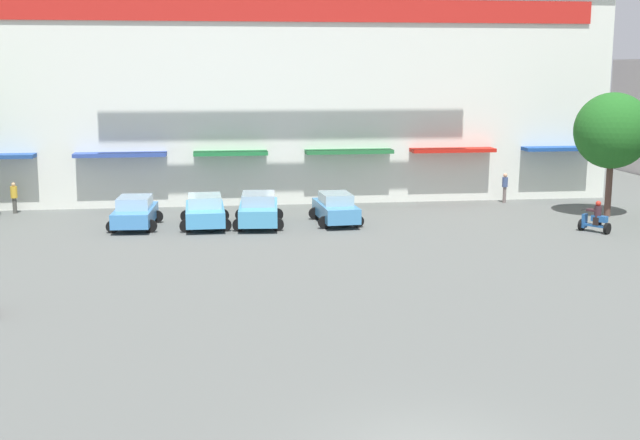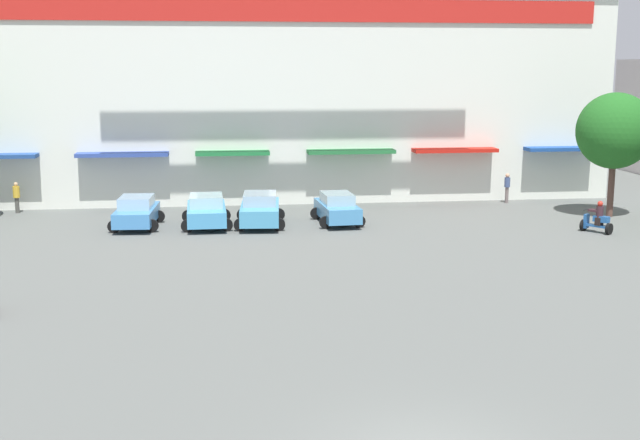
{
  "view_description": "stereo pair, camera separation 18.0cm",
  "coord_description": "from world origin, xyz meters",
  "px_view_note": "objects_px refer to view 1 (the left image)",
  "views": [
    {
      "loc": [
        -4.1,
        -14.28,
        7.47
      ],
      "look_at": [
        -0.47,
        13.3,
        2.25
      ],
      "focal_mm": 45.79,
      "sensor_mm": 36.0,
      "label": 1
    },
    {
      "loc": [
        -3.93,
        -14.3,
        7.47
      ],
      "look_at": [
        -0.47,
        13.3,
        2.25
      ],
      "focal_mm": 45.79,
      "sensor_mm": 36.0,
      "label": 2
    }
  ],
  "objects_px": {
    "parked_car_0": "(135,212)",
    "parked_car_3": "(336,208)",
    "plaza_tree_1": "(612,131)",
    "scooter_rider_2": "(595,219)",
    "pedestrian_0": "(505,186)",
    "parked_car_2": "(259,209)",
    "parked_car_1": "(205,211)",
    "pedestrian_2": "(14,196)"
  },
  "relations": [
    {
      "from": "parked_car_0",
      "to": "parked_car_2",
      "type": "relative_size",
      "value": 0.91
    },
    {
      "from": "parked_car_2",
      "to": "scooter_rider_2",
      "type": "distance_m",
      "value": 15.65
    },
    {
      "from": "parked_car_3",
      "to": "scooter_rider_2",
      "type": "xyz_separation_m",
      "value": [
        11.48,
        -3.73,
        -0.14
      ]
    },
    {
      "from": "parked_car_0",
      "to": "scooter_rider_2",
      "type": "relative_size",
      "value": 2.67
    },
    {
      "from": "parked_car_0",
      "to": "parked_car_3",
      "type": "bearing_deg",
      "value": -0.84
    },
    {
      "from": "parked_car_0",
      "to": "parked_car_2",
      "type": "xyz_separation_m",
      "value": [
        5.8,
        -0.25,
        0.04
      ]
    },
    {
      "from": "plaza_tree_1",
      "to": "parked_car_3",
      "type": "bearing_deg",
      "value": -179.58
    },
    {
      "from": "plaza_tree_1",
      "to": "parked_car_0",
      "type": "relative_size",
      "value": 1.58
    },
    {
      "from": "scooter_rider_2",
      "to": "pedestrian_0",
      "type": "xyz_separation_m",
      "value": [
        -1.2,
        8.57,
        0.36
      ]
    },
    {
      "from": "scooter_rider_2",
      "to": "parked_car_2",
      "type": "bearing_deg",
      "value": 166.64
    },
    {
      "from": "plaza_tree_1",
      "to": "parked_car_2",
      "type": "distance_m",
      "value": 18.09
    },
    {
      "from": "parked_car_3",
      "to": "pedestrian_0",
      "type": "xyz_separation_m",
      "value": [
        10.28,
        4.84,
        0.22
      ]
    },
    {
      "from": "plaza_tree_1",
      "to": "parked_car_0",
      "type": "bearing_deg",
      "value": 179.91
    },
    {
      "from": "parked_car_1",
      "to": "pedestrian_2",
      "type": "bearing_deg",
      "value": 153.32
    },
    {
      "from": "parked_car_1",
      "to": "parked_car_3",
      "type": "bearing_deg",
      "value": 0.21
    },
    {
      "from": "parked_car_1",
      "to": "parked_car_2",
      "type": "relative_size",
      "value": 0.95
    },
    {
      "from": "parked_car_0",
      "to": "parked_car_2",
      "type": "height_order",
      "value": "parked_car_2"
    },
    {
      "from": "pedestrian_2",
      "to": "parked_car_1",
      "type": "bearing_deg",
      "value": -26.68
    },
    {
      "from": "parked_car_0",
      "to": "pedestrian_2",
      "type": "xyz_separation_m",
      "value": [
        -6.56,
        4.77,
        0.17
      ]
    },
    {
      "from": "parked_car_1",
      "to": "plaza_tree_1",
      "type": "bearing_deg",
      "value": 0.36
    },
    {
      "from": "plaza_tree_1",
      "to": "pedestrian_0",
      "type": "relative_size",
      "value": 3.76
    },
    {
      "from": "parked_car_0",
      "to": "pedestrian_0",
      "type": "height_order",
      "value": "pedestrian_0"
    },
    {
      "from": "parked_car_0",
      "to": "parked_car_2",
      "type": "distance_m",
      "value": 5.81
    },
    {
      "from": "plaza_tree_1",
      "to": "pedestrian_2",
      "type": "xyz_separation_m",
      "value": [
        -30.1,
        4.81,
        -3.41
      ]
    },
    {
      "from": "plaza_tree_1",
      "to": "parked_car_3",
      "type": "height_order",
      "value": "plaza_tree_1"
    },
    {
      "from": "parked_car_1",
      "to": "scooter_rider_2",
      "type": "distance_m",
      "value": 18.15
    },
    {
      "from": "pedestrian_2",
      "to": "parked_car_0",
      "type": "bearing_deg",
      "value": -36.05
    },
    {
      "from": "parked_car_0",
      "to": "parked_car_1",
      "type": "height_order",
      "value": "parked_car_1"
    },
    {
      "from": "scooter_rider_2",
      "to": "parked_car_0",
      "type": "bearing_deg",
      "value": 169.58
    },
    {
      "from": "plaza_tree_1",
      "to": "scooter_rider_2",
      "type": "xyz_separation_m",
      "value": [
        -2.52,
        -3.83,
        -3.73
      ]
    },
    {
      "from": "parked_car_0",
      "to": "pedestrian_2",
      "type": "height_order",
      "value": "pedestrian_2"
    },
    {
      "from": "parked_car_2",
      "to": "parked_car_3",
      "type": "relative_size",
      "value": 1.09
    },
    {
      "from": "parked_car_2",
      "to": "parked_car_3",
      "type": "bearing_deg",
      "value": 1.7
    },
    {
      "from": "parked_car_1",
      "to": "scooter_rider_2",
      "type": "xyz_separation_m",
      "value": [
        17.76,
        -3.7,
        -0.16
      ]
    },
    {
      "from": "parked_car_1",
      "to": "pedestrian_0",
      "type": "xyz_separation_m",
      "value": [
        16.57,
        4.86,
        0.2
      ]
    },
    {
      "from": "plaza_tree_1",
      "to": "pedestrian_2",
      "type": "bearing_deg",
      "value": 170.92
    },
    {
      "from": "parked_car_1",
      "to": "parked_car_2",
      "type": "bearing_deg",
      "value": -2.0
    },
    {
      "from": "scooter_rider_2",
      "to": "pedestrian_2",
      "type": "relative_size",
      "value": 0.92
    },
    {
      "from": "parked_car_2",
      "to": "scooter_rider_2",
      "type": "relative_size",
      "value": 2.95
    },
    {
      "from": "parked_car_2",
      "to": "plaza_tree_1",
      "type": "bearing_deg",
      "value": 0.69
    },
    {
      "from": "parked_car_3",
      "to": "pedestrian_0",
      "type": "bearing_deg",
      "value": 25.2
    },
    {
      "from": "parked_car_0",
      "to": "pedestrian_0",
      "type": "distance_m",
      "value": 20.38
    }
  ]
}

